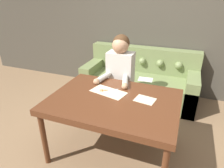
% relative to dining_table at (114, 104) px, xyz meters
% --- Properties ---
extents(ground_plane, '(16.00, 16.00, 0.00)m').
position_rel_dining_table_xyz_m(ground_plane, '(0.13, 0.02, -0.67)').
color(ground_plane, '#846647').
extents(wall_back, '(8.00, 0.06, 2.60)m').
position_rel_dining_table_xyz_m(wall_back, '(0.13, 1.88, 0.63)').
color(wall_back, '#474238').
rests_on(wall_back, ground_plane).
extents(dining_table, '(1.42, 1.03, 0.74)m').
position_rel_dining_table_xyz_m(dining_table, '(0.00, 0.00, 0.00)').
color(dining_table, '#562D19').
rests_on(dining_table, ground_plane).
extents(couch, '(1.98, 0.83, 0.89)m').
position_rel_dining_table_xyz_m(couch, '(-0.04, 1.47, -0.36)').
color(couch, olive).
rests_on(couch, ground_plane).
extents(person, '(0.46, 0.59, 1.30)m').
position_rel_dining_table_xyz_m(person, '(-0.16, 0.68, 0.00)').
color(person, '#33281E').
rests_on(person, ground_plane).
extents(pattern_paper_main, '(0.45, 0.30, 0.00)m').
position_rel_dining_table_xyz_m(pattern_paper_main, '(-0.11, 0.13, 0.07)').
color(pattern_paper_main, beige).
rests_on(pattern_paper_main, dining_table).
extents(pattern_paper_offcut, '(0.24, 0.20, 0.00)m').
position_rel_dining_table_xyz_m(pattern_paper_offcut, '(0.33, 0.10, 0.07)').
color(pattern_paper_offcut, beige).
rests_on(pattern_paper_offcut, dining_table).
extents(scissors, '(0.22, 0.14, 0.01)m').
position_rel_dining_table_xyz_m(scissors, '(-0.16, 0.15, 0.07)').
color(scissors, silver).
rests_on(scissors, dining_table).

